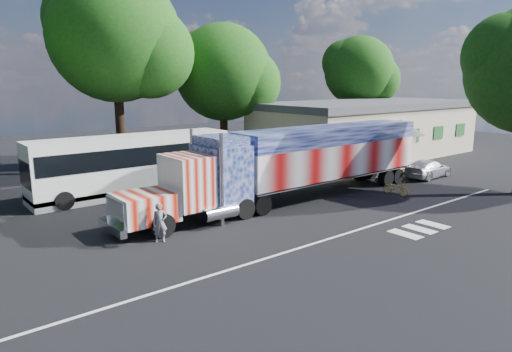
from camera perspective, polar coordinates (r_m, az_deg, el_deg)
ground at (r=23.66m, az=4.56°, el=-5.67°), size 100.00×100.00×0.00m
lane_markings at (r=22.50m, az=14.41°, el=-6.94°), size 30.00×2.67×0.01m
semi_truck at (r=27.59m, az=5.50°, el=1.90°), size 21.62×3.42×4.61m
coach_bus at (r=30.16m, az=-15.03°, el=1.53°), size 12.77×2.97×3.71m
hall_building at (r=44.93m, az=13.81°, el=5.75°), size 22.40×12.80×5.20m
parked_car at (r=36.38m, az=20.71°, el=0.87°), size 4.69×2.07×1.34m
woman at (r=20.89m, az=-11.94°, el=-5.72°), size 0.77×0.66×1.78m
bicycle at (r=30.15m, az=17.09°, el=-1.44°), size 0.75×1.78×0.91m
tree_far_ne at (r=54.30m, az=12.88°, el=12.62°), size 8.21×7.82×12.11m
tree_n_mid at (r=36.89m, az=-16.94°, el=16.27°), size 10.23×9.74×15.21m
tree_ne_a at (r=41.29m, az=-3.92°, el=12.73°), size 8.92×8.50×12.08m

